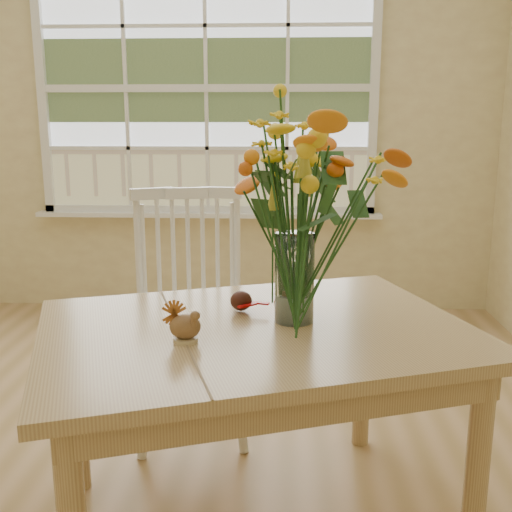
{
  "coord_description": "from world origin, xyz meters",
  "views": [
    {
      "loc": [
        0.53,
        -1.96,
        1.33
      ],
      "look_at": [
        0.45,
        -0.16,
        0.92
      ],
      "focal_mm": 42.0,
      "sensor_mm": 36.0,
      "label": 1
    }
  ],
  "objects": [
    {
      "name": "floor",
      "position": [
        0.0,
        0.0,
        -0.01
      ],
      "size": [
        4.0,
        4.5,
        0.01
      ],
      "primitive_type": "cube",
      "color": "#AA8752",
      "rests_on": "ground"
    },
    {
      "name": "wall_back",
      "position": [
        0.0,
        2.25,
        1.35
      ],
      "size": [
        4.0,
        0.02,
        2.7
      ],
      "primitive_type": "cube",
      "color": "#D2BC86",
      "rests_on": "floor"
    },
    {
      "name": "window",
      "position": [
        0.0,
        2.21,
        1.53
      ],
      "size": [
        2.42,
        0.12,
        1.74
      ],
      "color": "silver",
      "rests_on": "wall_back"
    },
    {
      "name": "dining_table",
      "position": [
        0.45,
        -0.18,
        0.61
      ],
      "size": [
        1.55,
        1.31,
        0.7
      ],
      "rotation": [
        0.0,
        0.0,
        0.32
      ],
      "color": "tan",
      "rests_on": "floor"
    },
    {
      "name": "windsor_chair",
      "position": [
        0.13,
        0.5,
        0.57
      ],
      "size": [
        0.55,
        0.53,
        1.03
      ],
      "rotation": [
        0.0,
        0.0,
        0.17
      ],
      "color": "white",
      "rests_on": "floor"
    },
    {
      "name": "flower_vase",
      "position": [
        0.57,
        -0.13,
        1.13
      ],
      "size": [
        0.59,
        0.59,
        0.7
      ],
      "color": "white",
      "rests_on": "dining_table"
    },
    {
      "name": "pumpkin",
      "position": [
        0.56,
        -0.1,
        0.75
      ],
      "size": [
        0.11,
        0.11,
        0.09
      ],
      "primitive_type": "ellipsoid",
      "color": "#C86417",
      "rests_on": "dining_table"
    },
    {
      "name": "turkey_figurine",
      "position": [
        0.25,
        -0.33,
        0.75
      ],
      "size": [
        0.1,
        0.07,
        0.11
      ],
      "rotation": [
        0.0,
        0.0,
        0.09
      ],
      "color": "#CCB78C",
      "rests_on": "dining_table"
    },
    {
      "name": "dark_gourd",
      "position": [
        0.39,
        -0.04,
        0.74
      ],
      "size": [
        0.12,
        0.07,
        0.07
      ],
      "color": "#38160F",
      "rests_on": "dining_table"
    }
  ]
}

